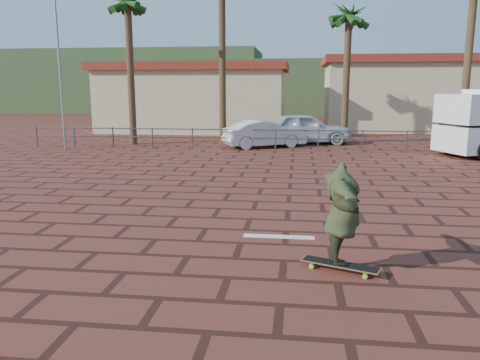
# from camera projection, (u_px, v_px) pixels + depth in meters

# --- Properties ---
(ground) EXTENTS (120.00, 120.00, 0.00)m
(ground) POSITION_uv_depth(u_px,v_px,m) (250.00, 219.00, 10.47)
(ground) COLOR #5E2B1F
(ground) RESTS_ON ground
(paint_stripe) EXTENTS (1.40, 0.22, 0.01)m
(paint_stripe) POSITION_uv_depth(u_px,v_px,m) (279.00, 237.00, 9.22)
(paint_stripe) COLOR white
(paint_stripe) RESTS_ON ground
(guardrail) EXTENTS (24.06, 0.06, 1.00)m
(guardrail) POSITION_uv_depth(u_px,v_px,m) (276.00, 136.00, 22.03)
(guardrail) COLOR #47494F
(guardrail) RESTS_ON ground
(flagpole) EXTENTS (1.30, 0.10, 8.00)m
(flagpole) POSITION_uv_depth(u_px,v_px,m) (61.00, 49.00, 21.47)
(flagpole) COLOR gray
(flagpole) RESTS_ON ground
(palm_far_left) EXTENTS (2.40, 2.40, 8.25)m
(palm_far_left) POSITION_uv_depth(u_px,v_px,m) (128.00, 7.00, 23.20)
(palm_far_left) COLOR brown
(palm_far_left) RESTS_ON ground
(palm_center) EXTENTS (2.40, 2.40, 7.75)m
(palm_center) POSITION_uv_depth(u_px,v_px,m) (349.00, 19.00, 23.93)
(palm_center) COLOR brown
(palm_center) RESTS_ON ground
(building_west) EXTENTS (12.60, 7.60, 4.50)m
(building_west) POSITION_uv_depth(u_px,v_px,m) (196.00, 97.00, 32.18)
(building_west) COLOR beige
(building_west) RESTS_ON ground
(building_east) EXTENTS (10.60, 6.60, 5.00)m
(building_east) POSITION_uv_depth(u_px,v_px,m) (400.00, 93.00, 32.40)
(building_east) COLOR beige
(building_east) RESTS_ON ground
(hill_front) EXTENTS (70.00, 18.00, 6.00)m
(hill_front) POSITION_uv_depth(u_px,v_px,m) (290.00, 87.00, 58.59)
(hill_front) COLOR #384C28
(hill_front) RESTS_ON ground
(hill_back) EXTENTS (35.00, 14.00, 8.00)m
(hill_back) POSITION_uv_depth(u_px,v_px,m) (137.00, 80.00, 66.87)
(hill_back) COLOR #384C28
(hill_back) RESTS_ON ground
(longboard) EXTENTS (1.27, 0.72, 0.12)m
(longboard) POSITION_uv_depth(u_px,v_px,m) (340.00, 265.00, 7.47)
(longboard) COLOR olive
(longboard) RESTS_ON ground
(skateboarder) EXTENTS (0.76, 2.06, 1.64)m
(skateboarder) POSITION_uv_depth(u_px,v_px,m) (342.00, 214.00, 7.31)
(skateboarder) COLOR #323B1F
(skateboarder) RESTS_ON longboard
(car_silver) EXTENTS (4.94, 2.43, 1.62)m
(car_silver) POSITION_uv_depth(u_px,v_px,m) (305.00, 128.00, 24.63)
(car_silver) COLOR silver
(car_silver) RESTS_ON ground
(car_white) EXTENTS (4.24, 3.10, 1.33)m
(car_white) POSITION_uv_depth(u_px,v_px,m) (265.00, 134.00, 23.08)
(car_white) COLOR silver
(car_white) RESTS_ON ground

